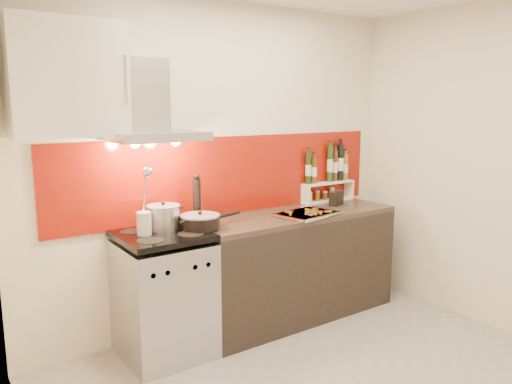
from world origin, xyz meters
TOP-DOWN VIEW (x-y plane):
  - back_wall at (0.00, 1.40)m, footprint 3.40×0.02m
  - left_wall at (-1.70, 0.00)m, footprint 0.02×2.80m
  - right_wall at (1.70, 0.00)m, footprint 0.02×2.80m
  - backsplash at (0.05, 1.39)m, footprint 3.00×0.02m
  - range_stove at (-0.70, 1.10)m, footprint 0.60×0.60m
  - counter at (0.50, 1.10)m, footprint 1.80×0.60m
  - range_hood at (-0.70, 1.24)m, footprint 0.62×0.50m
  - upper_cabinet at (-1.25, 1.22)m, footprint 0.70×0.35m
  - stock_pot at (-0.65, 1.18)m, footprint 0.24×0.24m
  - saute_pan at (-0.41, 1.06)m, footprint 0.55×0.29m
  - utensil_jar at (-0.82, 1.11)m, footprint 0.10×0.15m
  - pepper_mill at (-0.34, 1.25)m, footprint 0.06×0.06m
  - step_shelf at (1.10, 1.34)m, footprint 0.57×0.15m
  - caddy_box at (1.01, 1.14)m, footprint 0.17×0.12m
  - baking_tray at (0.52, 0.97)m, footprint 0.54×0.46m

SIDE VIEW (x-z plane):
  - range_stove at x=-0.70m, z-range -0.01..0.90m
  - counter at x=0.50m, z-range 0.00..0.90m
  - baking_tray at x=0.52m, z-range 0.90..0.93m
  - caddy_box at x=1.01m, z-range 0.89..1.03m
  - saute_pan at x=-0.41m, z-range 0.89..1.03m
  - stock_pot at x=-0.65m, z-range 0.90..1.10m
  - utensil_jar at x=-0.82m, z-range 0.80..1.29m
  - pepper_mill at x=-0.34m, z-range 0.89..1.28m
  - step_shelf at x=1.10m, z-range 0.87..1.39m
  - backsplash at x=0.05m, z-range 0.90..1.54m
  - back_wall at x=0.00m, z-range 0.00..2.60m
  - left_wall at x=-1.70m, z-range 0.00..2.60m
  - right_wall at x=1.70m, z-range 0.00..2.60m
  - range_hood at x=-0.70m, z-range 1.44..2.05m
  - upper_cabinet at x=-1.25m, z-range 1.59..2.31m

